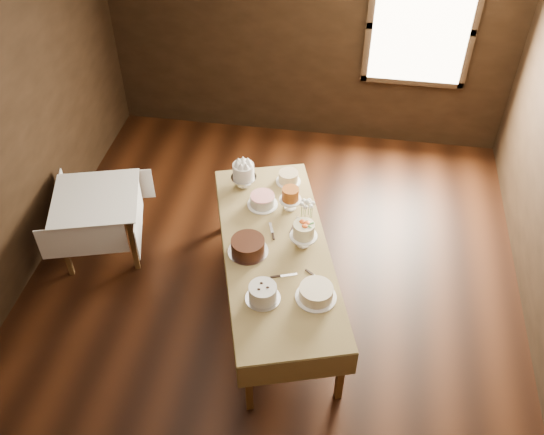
{
  "coord_description": "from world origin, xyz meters",
  "views": [
    {
      "loc": [
        0.65,
        -3.82,
        4.71
      ],
      "look_at": [
        0.0,
        0.2,
        0.95
      ],
      "focal_mm": 39.76,
      "sensor_mm": 36.0,
      "label": 1
    }
  ],
  "objects_px": {
    "cake_server_b": "(320,280)",
    "cake_server_d": "(296,222)",
    "side_table": "(96,204)",
    "cake_speckled": "(288,177)",
    "cake_chocolate": "(248,246)",
    "cake_caramel": "(290,200)",
    "cake_cream": "(316,293)",
    "cake_lattice": "(262,201)",
    "cake_server_c": "(271,228)",
    "cake_server_a": "(289,275)",
    "cake_meringue": "(244,176)",
    "display_table": "(276,252)",
    "cake_swirl": "(263,293)",
    "cake_flowers": "(304,235)",
    "flower_vase": "(306,223)"
  },
  "relations": [
    {
      "from": "cake_lattice",
      "to": "flower_vase",
      "type": "height_order",
      "value": "flower_vase"
    },
    {
      "from": "cake_server_b",
      "to": "flower_vase",
      "type": "height_order",
      "value": "flower_vase"
    },
    {
      "from": "cake_server_c",
      "to": "cake_server_a",
      "type": "bearing_deg",
      "value": -174.79
    },
    {
      "from": "cake_server_b",
      "to": "cake_server_d",
      "type": "height_order",
      "value": "same"
    },
    {
      "from": "side_table",
      "to": "cake_meringue",
      "type": "bearing_deg",
      "value": 15.01
    },
    {
      "from": "cake_lattice",
      "to": "cake_server_c",
      "type": "height_order",
      "value": "cake_lattice"
    },
    {
      "from": "cake_server_b",
      "to": "cake_server_c",
      "type": "distance_m",
      "value": 0.78
    },
    {
      "from": "cake_caramel",
      "to": "cake_flowers",
      "type": "relative_size",
      "value": 0.97
    },
    {
      "from": "cake_meringue",
      "to": "cake_flowers",
      "type": "height_order",
      "value": "cake_meringue"
    },
    {
      "from": "cake_meringue",
      "to": "cake_swirl",
      "type": "bearing_deg",
      "value": -72.86
    },
    {
      "from": "side_table",
      "to": "cake_server_c",
      "type": "distance_m",
      "value": 1.86
    },
    {
      "from": "cake_server_a",
      "to": "flower_vase",
      "type": "distance_m",
      "value": 0.63
    },
    {
      "from": "cake_server_b",
      "to": "cake_swirl",
      "type": "bearing_deg",
      "value": -111.89
    },
    {
      "from": "cake_chocolate",
      "to": "cake_server_b",
      "type": "height_order",
      "value": "cake_chocolate"
    },
    {
      "from": "cake_swirl",
      "to": "cake_cream",
      "type": "bearing_deg",
      "value": 11.07
    },
    {
      "from": "cake_meringue",
      "to": "cake_chocolate",
      "type": "distance_m",
      "value": 0.95
    },
    {
      "from": "cake_flowers",
      "to": "flower_vase",
      "type": "height_order",
      "value": "cake_flowers"
    },
    {
      "from": "side_table",
      "to": "cake_speckled",
      "type": "distance_m",
      "value": 1.99
    },
    {
      "from": "cake_speckled",
      "to": "cake_caramel",
      "type": "height_order",
      "value": "cake_caramel"
    },
    {
      "from": "cake_chocolate",
      "to": "flower_vase",
      "type": "xyz_separation_m",
      "value": [
        0.48,
        0.4,
        -0.01
      ]
    },
    {
      "from": "side_table",
      "to": "flower_vase",
      "type": "xyz_separation_m",
      "value": [
        2.17,
        -0.13,
        0.18
      ]
    },
    {
      "from": "display_table",
      "to": "cake_swirl",
      "type": "relative_size",
      "value": 8.63
    },
    {
      "from": "cake_lattice",
      "to": "cake_server_c",
      "type": "distance_m",
      "value": 0.35
    },
    {
      "from": "cake_caramel",
      "to": "cake_lattice",
      "type": "bearing_deg",
      "value": 179.93
    },
    {
      "from": "cake_lattice",
      "to": "cake_speckled",
      "type": "bearing_deg",
      "value": 63.17
    },
    {
      "from": "cake_meringue",
      "to": "flower_vase",
      "type": "bearing_deg",
      "value": -36.86
    },
    {
      "from": "cake_speckled",
      "to": "cake_server_b",
      "type": "relative_size",
      "value": 1.18
    },
    {
      "from": "cake_chocolate",
      "to": "cake_server_b",
      "type": "xyz_separation_m",
      "value": [
        0.68,
        -0.24,
        -0.07
      ]
    },
    {
      "from": "cake_flowers",
      "to": "cake_swirl",
      "type": "relative_size",
      "value": 0.87
    },
    {
      "from": "cake_chocolate",
      "to": "cake_server_d",
      "type": "height_order",
      "value": "cake_chocolate"
    },
    {
      "from": "display_table",
      "to": "cake_server_a",
      "type": "xyz_separation_m",
      "value": [
        0.16,
        -0.31,
        0.06
      ]
    },
    {
      "from": "cake_speckled",
      "to": "cake_cream",
      "type": "bearing_deg",
      "value": -73.36
    },
    {
      "from": "cake_swirl",
      "to": "cake_cream",
      "type": "distance_m",
      "value": 0.45
    },
    {
      "from": "display_table",
      "to": "cake_server_b",
      "type": "xyz_separation_m",
      "value": [
        0.44,
        -0.32,
        0.06
      ]
    },
    {
      "from": "cake_chocolate",
      "to": "cake_server_b",
      "type": "bearing_deg",
      "value": -19.24
    },
    {
      "from": "cake_speckled",
      "to": "cake_server_d",
      "type": "distance_m",
      "value": 0.61
    },
    {
      "from": "cake_meringue",
      "to": "cake_caramel",
      "type": "bearing_deg",
      "value": -27.42
    },
    {
      "from": "cake_server_c",
      "to": "cake_flowers",
      "type": "bearing_deg",
      "value": -135.39
    },
    {
      "from": "cake_meringue",
      "to": "cake_lattice",
      "type": "relative_size",
      "value": 0.82
    },
    {
      "from": "cake_swirl",
      "to": "cake_server_d",
      "type": "relative_size",
      "value": 1.26
    },
    {
      "from": "display_table",
      "to": "side_table",
      "type": "relative_size",
      "value": 2.44
    },
    {
      "from": "side_table",
      "to": "cake_meringue",
      "type": "xyz_separation_m",
      "value": [
        1.47,
        0.39,
        0.24
      ]
    },
    {
      "from": "cake_cream",
      "to": "cake_caramel",
      "type": "bearing_deg",
      "value": 108.79
    },
    {
      "from": "display_table",
      "to": "cake_server_a",
      "type": "relative_size",
      "value": 10.85
    },
    {
      "from": "cake_server_a",
      "to": "cake_speckled",
      "type": "bearing_deg",
      "value": 78.84
    },
    {
      "from": "cake_caramel",
      "to": "cake_server_a",
      "type": "relative_size",
      "value": 1.06
    },
    {
      "from": "flower_vase",
      "to": "cake_meringue",
      "type": "bearing_deg",
      "value": 143.14
    },
    {
      "from": "side_table",
      "to": "cake_cream",
      "type": "bearing_deg",
      "value": -22.37
    },
    {
      "from": "display_table",
      "to": "cake_server_d",
      "type": "relative_size",
      "value": 10.85
    },
    {
      "from": "cake_server_c",
      "to": "cake_server_d",
      "type": "xyz_separation_m",
      "value": [
        0.22,
        0.12,
        0.0
      ]
    }
  ]
}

